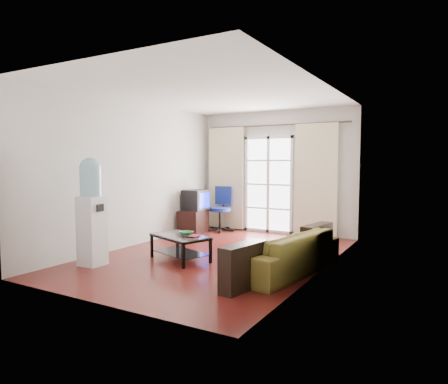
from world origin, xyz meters
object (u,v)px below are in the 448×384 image
Objects in this scene: coffee_table at (180,244)px; crt_tv at (195,200)px; tv_stand at (193,222)px; water_cooler at (92,209)px; sofa at (285,252)px; task_chair at (221,218)px.

crt_tv is (-1.19, 2.20, 0.48)m from coffee_table.
tv_stand is 0.43× the size of water_cooler.
coffee_table is at bearing -59.89° from crt_tv.
coffee_table is at bearing 41.37° from water_cooler.
crt_tv is at bearing 79.97° from tv_stand.
coffee_table is (-1.72, -0.18, -0.03)m from sofa.
sofa is at bearing -42.60° from tv_stand.
task_chair is at bearing -125.02° from sofa.
water_cooler reaches higher than tv_stand.
crt_tv is at bearing 118.36° from coffee_table.
crt_tv is at bearing -115.09° from sofa.
sofa is 2.05× the size of task_chair.
tv_stand is 0.68m from task_chair.
water_cooler is (-2.70, -1.10, 0.57)m from sofa.
task_chair is at bearing 106.98° from coffee_table.
task_chair is (0.36, 0.50, -0.44)m from crt_tv.
tv_stand is (-2.91, 1.94, -0.03)m from sofa.
crt_tv reaches higher than coffee_table.
task_chair is at bearing 85.59° from water_cooler.
coffee_table is 0.68× the size of water_cooler.
crt_tv is (0.00, 0.08, 0.48)m from tv_stand.
water_cooler reaches higher than crt_tv.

